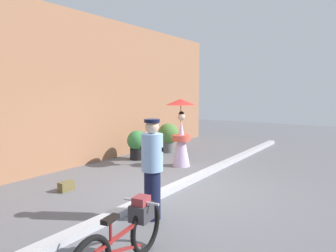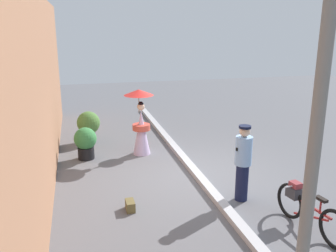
% 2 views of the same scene
% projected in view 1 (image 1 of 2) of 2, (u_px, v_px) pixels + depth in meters
% --- Properties ---
extents(ground_plane, '(30.00, 30.00, 0.00)m').
position_uv_depth(ground_plane, '(175.00, 190.00, 6.42)').
color(ground_plane, slate).
extents(building_wall, '(14.00, 0.40, 4.14)m').
position_uv_depth(building_wall, '(64.00, 90.00, 8.14)').
color(building_wall, '#9E6B4C').
rests_on(building_wall, ground_plane).
extents(sidewalk_curb, '(14.00, 0.20, 0.12)m').
position_uv_depth(sidewalk_curb, '(175.00, 187.00, 6.42)').
color(sidewalk_curb, '#B2B2B7').
rests_on(sidewalk_curb, ground_plane).
extents(bicycle_near_officer, '(1.73, 0.48, 0.76)m').
position_uv_depth(bicycle_near_officer, '(126.00, 237.00, 3.47)').
color(bicycle_near_officer, black).
rests_on(bicycle_near_officer, ground_plane).
extents(person_officer, '(0.34, 0.38, 1.60)m').
position_uv_depth(person_officer, '(152.00, 167.00, 4.86)').
color(person_officer, '#141938').
rests_on(person_officer, ground_plane).
extents(person_with_parasol, '(0.81, 0.81, 1.83)m').
position_uv_depth(person_with_parasol, '(181.00, 132.00, 8.40)').
color(person_with_parasol, silver).
rests_on(person_with_parasol, ground_plane).
extents(potted_plant_by_door, '(0.62, 0.60, 0.87)m').
position_uv_depth(potted_plant_by_door, '(138.00, 143.00, 9.27)').
color(potted_plant_by_door, black).
rests_on(potted_plant_by_door, ground_plane).
extents(potted_plant_small, '(0.71, 0.70, 0.97)m').
position_uv_depth(potted_plant_small, '(169.00, 136.00, 10.37)').
color(potted_plant_small, '#59595B').
rests_on(potted_plant_small, ground_plane).
extents(backpack_on_pavement, '(0.31, 0.16, 0.20)m').
position_uv_depth(backpack_on_pavement, '(66.00, 186.00, 6.33)').
color(backpack_on_pavement, brown).
rests_on(backpack_on_pavement, ground_plane).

